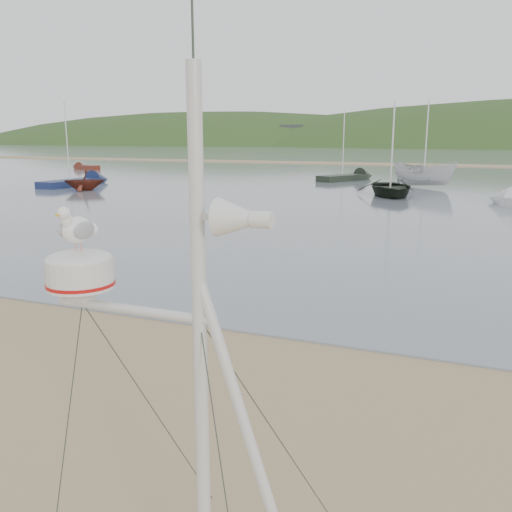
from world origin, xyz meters
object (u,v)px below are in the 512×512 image
at_px(mast_rig, 193,467).
at_px(sailboat_blue_near, 87,181).
at_px(boat_dark, 392,155).
at_px(boat_red, 84,171).
at_px(sailboat_dark_mid, 355,177).
at_px(boat_white, 425,153).
at_px(dinghy_red_far, 82,167).

bearing_deg(mast_rig, sailboat_blue_near, 130.22).
relative_size(mast_rig, boat_dark, 1.00).
bearing_deg(boat_dark, boat_red, 173.13).
bearing_deg(sailboat_blue_near, sailboat_dark_mid, 34.15).
distance_m(boat_white, dinghy_red_far, 39.66).
distance_m(boat_dark, boat_white, 7.27).
relative_size(mast_rig, sailboat_dark_mid, 0.81).
distance_m(boat_white, sailboat_dark_mid, 8.36).
distance_m(sailboat_blue_near, sailboat_dark_mid, 22.48).
height_order(sailboat_blue_near, dinghy_red_far, sailboat_blue_near).
bearing_deg(sailboat_blue_near, boat_red, -52.67).
xyz_separation_m(boat_dark, sailboat_dark_mid, (-4.83, 12.23, -2.33)).
height_order(mast_rig, sailboat_dark_mid, sailboat_dark_mid).
relative_size(boat_dark, boat_white, 1.02).
bearing_deg(sailboat_dark_mid, sailboat_blue_near, -145.85).
distance_m(boat_dark, dinghy_red_far, 40.52).
bearing_deg(mast_rig, dinghy_red_far, 130.31).
distance_m(sailboat_blue_near, dinghy_red_far, 21.27).
bearing_deg(mast_rig, boat_dark, 95.68).
height_order(boat_white, sailboat_dark_mid, sailboat_dark_mid).
bearing_deg(boat_white, mast_rig, -155.71).
xyz_separation_m(boat_white, sailboat_dark_mid, (-6.22, 5.10, -2.27)).
bearing_deg(sailboat_dark_mid, mast_rig, -79.72).
distance_m(mast_rig, sailboat_blue_near, 41.21).
bearing_deg(boat_dark, sailboat_dark_mid, 92.85).
relative_size(mast_rig, dinghy_red_far, 1.11).
xyz_separation_m(boat_dark, dinghy_red_far, (-37.25, 15.78, -2.35)).
height_order(mast_rig, boat_dark, boat_dark).
relative_size(boat_white, sailboat_dark_mid, 0.79).
xyz_separation_m(sailboat_blue_near, dinghy_red_far, (-13.81, 16.18, -0.01)).
bearing_deg(sailboat_blue_near, boat_white, 16.86).
height_order(boat_dark, sailboat_blue_near, sailboat_blue_near).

